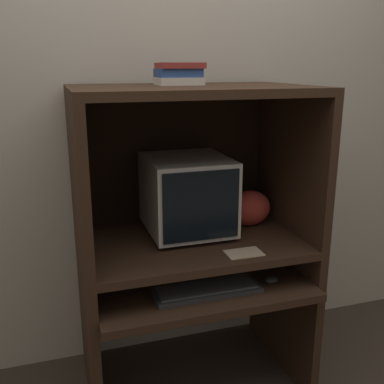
# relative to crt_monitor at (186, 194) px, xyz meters

# --- Properties ---
(wall_back) EXTENTS (6.00, 0.06, 2.60)m
(wall_back) POSITION_rel_crt_monitor_xyz_m (0.00, 0.32, 0.34)
(wall_back) COLOR beige
(wall_back) RESTS_ON ground_plane
(desk_base) EXTENTS (1.03, 0.74, 0.60)m
(desk_base) POSITION_rel_crt_monitor_xyz_m (0.00, -0.14, -0.57)
(desk_base) COLOR #382316
(desk_base) RESTS_ON ground_plane
(desk_monitor_shelf) EXTENTS (1.03, 0.68, 0.16)m
(desk_monitor_shelf) POSITION_rel_crt_monitor_xyz_m (0.00, -0.08, -0.23)
(desk_monitor_shelf) COLOR #382316
(desk_monitor_shelf) RESTS_ON desk_base
(hutch_upper) EXTENTS (1.03, 0.68, 0.69)m
(hutch_upper) POSITION_rel_crt_monitor_xyz_m (0.00, -0.04, 0.27)
(hutch_upper) COLOR #382316
(hutch_upper) RESTS_ON desk_monitor_shelf
(crt_monitor) EXTENTS (0.38, 0.42, 0.36)m
(crt_monitor) POSITION_rel_crt_monitor_xyz_m (0.00, 0.00, 0.00)
(crt_monitor) COLOR beige
(crt_monitor) RESTS_ON desk_monitor_shelf
(keyboard) EXTENTS (0.46, 0.17, 0.03)m
(keyboard) POSITION_rel_crt_monitor_xyz_m (-0.00, -0.30, -0.34)
(keyboard) COLOR #2D2D30
(keyboard) RESTS_ON desk_base
(mouse) EXTENTS (0.06, 0.04, 0.03)m
(mouse) POSITION_rel_crt_monitor_xyz_m (0.30, -0.31, -0.34)
(mouse) COLOR #28282B
(mouse) RESTS_ON desk_base
(snack_bag) EXTENTS (0.21, 0.16, 0.18)m
(snack_bag) POSITION_rel_crt_monitor_xyz_m (0.33, 0.01, -0.10)
(snack_bag) COLOR #BC382D
(snack_bag) RESTS_ON desk_monitor_shelf
(book_stack) EXTENTS (0.20, 0.16, 0.10)m
(book_stack) POSITION_rel_crt_monitor_xyz_m (-0.03, 0.01, 0.55)
(book_stack) COLOR beige
(book_stack) RESTS_ON hutch_upper
(paper_card) EXTENTS (0.16, 0.10, 0.00)m
(paper_card) POSITION_rel_crt_monitor_xyz_m (0.16, -0.32, -0.19)
(paper_card) COLOR #CCB28C
(paper_card) RESTS_ON desk_monitor_shelf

